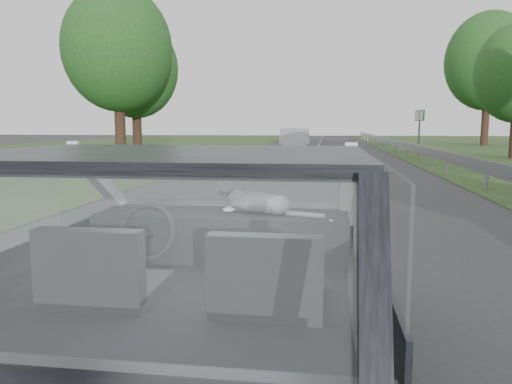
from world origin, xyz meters
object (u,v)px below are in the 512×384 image
(cat, at_px, (260,202))
(highway_sign, at_px, (419,133))
(subject_car, at_px, (199,284))
(other_car, at_px, (294,142))

(cat, relative_size, highway_sign, 0.22)
(highway_sign, bearing_deg, cat, -120.39)
(subject_car, distance_m, highway_sign, 24.85)
(other_car, height_order, highway_sign, highway_sign)
(other_car, bearing_deg, highway_sign, 8.89)
(subject_car, xyz_separation_m, cat, (0.24, 0.61, 0.35))
(highway_sign, bearing_deg, subject_car, -120.64)
(cat, xyz_separation_m, highway_sign, (5.07, 23.67, 0.07))
(subject_car, xyz_separation_m, highway_sign, (5.31, 24.27, 0.42))
(cat, xyz_separation_m, other_car, (-1.24, 22.27, -0.39))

